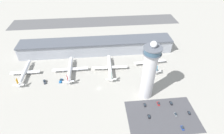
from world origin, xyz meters
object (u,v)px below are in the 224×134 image
object	(u,v)px
service_truck_catering	(61,81)
service_truck_fuel	(45,82)
car_navy_sedan	(171,103)
car_red_hatchback	(149,117)
control_tower	(149,72)
car_yellow_taxi	(189,113)
airplane_gate_charlie	(110,67)
car_white_wagon	(176,114)
airplane_gate_alpha	(24,72)
car_black_suv	(158,104)
car_maroon_suv	(182,128)
airplane_gate_bravo	(70,69)
airplane_gate_delta	(150,62)
car_silver_sedan	(145,105)

from	to	relation	value
service_truck_catering	service_truck_fuel	size ratio (longest dim) A/B	0.92
car_navy_sedan	car_red_hatchback	world-z (taller)	car_red_hatchback
control_tower	car_yellow_taxi	bearing A→B (deg)	-37.33
airplane_gate_charlie	service_truck_fuel	xyz separation A→B (m)	(-73.99, -14.12, -3.74)
car_navy_sedan	car_white_wagon	distance (m)	13.15
airplane_gate_alpha	car_black_suv	size ratio (longest dim) A/B	9.20
service_truck_catering	car_maroon_suv	world-z (taller)	service_truck_catering
airplane_gate_bravo	car_navy_sedan	distance (m)	117.22
car_yellow_taxi	car_red_hatchback	xyz separation A→B (m)	(-37.98, -0.35, 0.05)
car_white_wagon	service_truck_fuel	bearing A→B (deg)	156.48
service_truck_catering	car_yellow_taxi	world-z (taller)	service_truck_catering
car_maroon_suv	airplane_gate_delta	bearing A→B (deg)	92.56
car_maroon_suv	car_red_hatchback	world-z (taller)	car_red_hatchback
car_black_suv	car_white_wagon	bearing A→B (deg)	-48.97
airplane_gate_bravo	car_silver_sedan	size ratio (longest dim) A/B	10.50
car_yellow_taxi	airplane_gate_delta	bearing A→B (deg)	102.33
car_navy_sedan	control_tower	bearing A→B (deg)	148.22
car_maroon_suv	airplane_gate_charlie	bearing A→B (deg)	123.19
control_tower	service_truck_fuel	size ratio (longest dim) A/B	8.68
airplane_gate_bravo	car_white_wagon	xyz separation A→B (m)	(101.38, -70.83, -4.23)
car_silver_sedan	car_white_wagon	xyz separation A→B (m)	(25.40, -13.39, 0.06)
service_truck_catering	car_red_hatchback	world-z (taller)	service_truck_catering
airplane_gate_alpha	car_maroon_suv	world-z (taller)	airplane_gate_alpha
car_red_hatchback	car_white_wagon	bearing A→B (deg)	-0.10
car_red_hatchback	airplane_gate_alpha	bearing A→B (deg)	151.16
airplane_gate_bravo	car_black_suv	bearing A→B (deg)	-32.55
car_navy_sedan	car_silver_sedan	xyz separation A→B (m)	(-25.98, 0.25, -0.06)
control_tower	car_yellow_taxi	xyz separation A→B (m)	(34.81, -26.55, -30.08)
airplane_gate_bravo	car_maroon_suv	world-z (taller)	airplane_gate_bravo
car_yellow_taxi	car_maroon_suv	bearing A→B (deg)	-131.09
car_maroon_suv	car_silver_sedan	bearing A→B (deg)	133.54
airplane_gate_delta	car_red_hatchback	xyz separation A→B (m)	(-21.43, -76.09, -4.13)
control_tower	car_yellow_taxi	world-z (taller)	control_tower
service_truck_fuel	car_red_hatchback	size ratio (longest dim) A/B	1.64
car_silver_sedan	car_red_hatchback	bearing A→B (deg)	-87.68
car_maroon_suv	car_white_wagon	xyz separation A→B (m)	(-0.60, 13.97, 0.03)
service_truck_fuel	car_maroon_suv	size ratio (longest dim) A/B	1.60
airplane_gate_alpha	car_yellow_taxi	size ratio (longest dim) A/B	10.51
airplane_gate_alpha	service_truck_fuel	xyz separation A→B (m)	(24.91, -14.89, -3.23)
car_silver_sedan	car_yellow_taxi	bearing A→B (deg)	-18.65
airplane_gate_delta	car_maroon_suv	xyz separation A→B (m)	(4.03, -90.10, -4.17)
airplane_gate_delta	car_yellow_taxi	distance (m)	77.64
airplane_gate_alpha	car_red_hatchback	world-z (taller)	airplane_gate_alpha
control_tower	car_black_suv	bearing A→B (deg)	-53.60
car_black_suv	car_yellow_taxi	world-z (taller)	car_black_suv
car_silver_sedan	airplane_gate_bravo	bearing A→B (deg)	142.91
car_red_hatchback	airplane_gate_bravo	bearing A→B (deg)	137.23
service_truck_fuel	service_truck_catering	bearing A→B (deg)	0.47
airplane_gate_delta	service_truck_catering	world-z (taller)	airplane_gate_delta
service_truck_fuel	car_maroon_suv	world-z (taller)	service_truck_fuel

